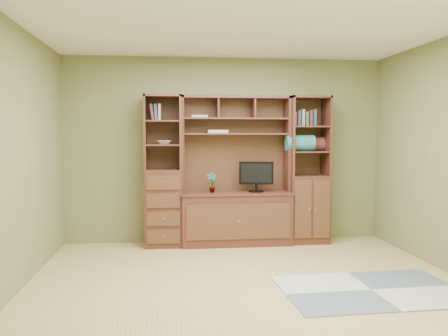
{
  "coord_description": "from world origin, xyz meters",
  "views": [
    {
      "loc": [
        -0.79,
        -4.7,
        1.52
      ],
      "look_at": [
        -0.11,
        1.2,
        1.1
      ],
      "focal_mm": 38.0,
      "sensor_mm": 36.0,
      "label": 1
    }
  ],
  "objects": [
    {
      "name": "blanket_red",
      "position": [
        1.23,
        1.85,
        1.39
      ],
      "size": [
        0.36,
        0.2,
        0.2
      ],
      "primitive_type": "cube",
      "color": "brown",
      "rests_on": "right_tower"
    },
    {
      "name": "orchid",
      "position": [
        -0.22,
        1.7,
        0.87
      ],
      "size": [
        0.15,
        0.1,
        0.28
      ],
      "primitive_type": "imported",
      "color": "#A05A36",
      "rests_on": "center_hutch"
    },
    {
      "name": "room",
      "position": [
        0.0,
        0.0,
        1.3
      ],
      "size": [
        4.6,
        4.1,
        2.64
      ],
      "color": "tan",
      "rests_on": "ground"
    },
    {
      "name": "rug",
      "position": [
        1.16,
        -0.38,
        0.01
      ],
      "size": [
        1.78,
        1.22,
        0.01
      ],
      "primitive_type": "cube",
      "rotation": [
        0.0,
        0.0,
        0.04
      ],
      "color": "gray",
      "rests_on": "ground"
    },
    {
      "name": "magazines",
      "position": [
        -0.12,
        1.82,
        1.56
      ],
      "size": [
        0.27,
        0.2,
        0.04
      ],
      "primitive_type": "cube",
      "color": "#B8AF9D",
      "rests_on": "center_hutch"
    },
    {
      "name": "monitor",
      "position": [
        0.4,
        1.7,
        1.02
      ],
      "size": [
        0.5,
        0.3,
        0.58
      ],
      "primitive_type": "cube",
      "rotation": [
        0.0,
        0.0,
        -0.2
      ],
      "color": "black",
      "rests_on": "center_hutch"
    },
    {
      "name": "center_hutch",
      "position": [
        0.12,
        1.73,
        1.02
      ],
      "size": [
        1.54,
        0.53,
        2.05
      ],
      "primitive_type": "cube",
      "color": "#482419",
      "rests_on": "ground"
    },
    {
      "name": "right_tower",
      "position": [
        1.15,
        1.77,
        1.02
      ],
      "size": [
        0.55,
        0.45,
        2.05
      ],
      "primitive_type": "cube",
      "color": "#482419",
      "rests_on": "ground"
    },
    {
      "name": "left_tower",
      "position": [
        -0.88,
        1.77,
        1.02
      ],
      "size": [
        0.5,
        0.45,
        2.05
      ],
      "primitive_type": "cube",
      "color": "#482419",
      "rests_on": "ground"
    },
    {
      "name": "bowl",
      "position": [
        -0.86,
        1.77,
        1.42
      ],
      "size": [
        0.21,
        0.21,
        0.05
      ],
      "primitive_type": "imported",
      "color": "beige",
      "rests_on": "left_tower"
    },
    {
      "name": "blanket_teal",
      "position": [
        1.02,
        1.73,
        1.4
      ],
      "size": [
        0.39,
        0.23,
        0.23
      ],
      "primitive_type": "cube",
      "color": "#2A706E",
      "rests_on": "right_tower"
    }
  ]
}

